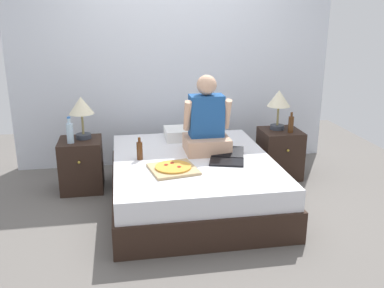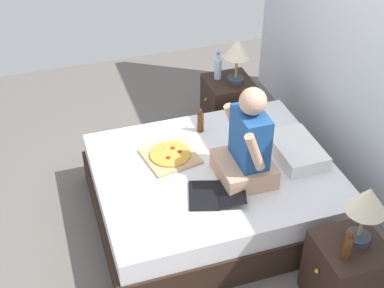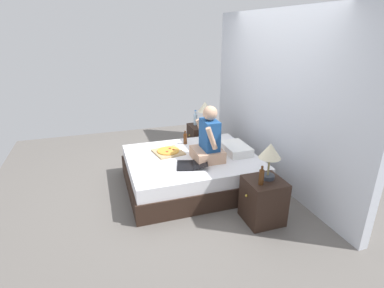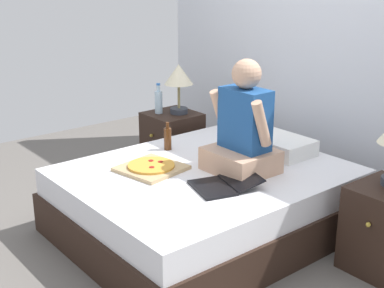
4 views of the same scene
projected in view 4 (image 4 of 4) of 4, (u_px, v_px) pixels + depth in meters
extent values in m
plane|color=#66605B|center=(205.00, 230.00, 3.90)|extent=(5.87, 5.87, 0.00)
cube|color=silver|center=(331.00, 42.00, 4.29)|extent=(3.87, 0.12, 2.50)
cube|color=black|center=(205.00, 213.00, 3.85)|extent=(1.57, 1.91, 0.29)
cube|color=white|center=(205.00, 182.00, 3.78)|extent=(1.53, 1.85, 0.19)
cube|color=black|center=(172.00, 142.00, 4.96)|extent=(0.44, 0.44, 0.56)
sphere|color=gold|center=(151.00, 136.00, 4.78)|extent=(0.03, 0.03, 0.03)
cylinder|color=#333842|center=(179.00, 111.00, 4.86)|extent=(0.16, 0.16, 0.05)
cylinder|color=olive|center=(179.00, 96.00, 4.82)|extent=(0.02, 0.02, 0.22)
cone|color=beige|center=(179.00, 74.00, 4.76)|extent=(0.26, 0.26, 0.18)
cylinder|color=silver|center=(159.00, 102.00, 4.84)|extent=(0.07, 0.07, 0.20)
cylinder|color=silver|center=(158.00, 88.00, 4.80)|extent=(0.03, 0.03, 0.06)
cylinder|color=blue|center=(158.00, 84.00, 4.79)|extent=(0.04, 0.04, 0.02)
sphere|color=gold|center=(368.00, 225.00, 3.14)|extent=(0.03, 0.03, 0.03)
cube|color=white|center=(278.00, 144.00, 4.08)|extent=(0.52, 0.34, 0.12)
cube|color=tan|center=(241.00, 160.00, 3.70)|extent=(0.44, 0.40, 0.16)
cube|color=#1E4C8C|center=(245.00, 119.00, 3.62)|extent=(0.34, 0.20, 0.42)
sphere|color=tan|center=(247.00, 74.00, 3.52)|extent=(0.20, 0.20, 0.20)
cylinder|color=tan|center=(220.00, 111.00, 3.73)|extent=(0.07, 0.18, 0.32)
cylinder|color=tan|center=(261.00, 124.00, 3.44)|extent=(0.07, 0.18, 0.32)
cube|color=black|center=(212.00, 188.00, 3.41)|extent=(0.37, 0.30, 0.02)
cube|color=black|center=(241.00, 178.00, 3.48)|extent=(0.36, 0.28, 0.06)
cube|color=tan|center=(151.00, 168.00, 3.73)|extent=(0.47, 0.47, 0.02)
cylinder|color=gold|center=(151.00, 166.00, 3.73)|extent=(0.33, 0.33, 0.02)
cylinder|color=maroon|center=(151.00, 161.00, 3.79)|extent=(0.04, 0.04, 0.00)
cylinder|color=maroon|center=(152.00, 167.00, 3.67)|extent=(0.04, 0.04, 0.00)
cylinder|color=maroon|center=(160.00, 162.00, 3.77)|extent=(0.04, 0.04, 0.00)
cylinder|color=#4C2811|center=(168.00, 139.00, 4.13)|extent=(0.06, 0.06, 0.17)
cylinder|color=#4C2811|center=(167.00, 125.00, 4.09)|extent=(0.03, 0.03, 0.05)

